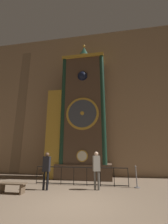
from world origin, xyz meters
TOP-DOWN VIEW (x-y plane):
  - ground_plane at (0.00, 0.00)m, footprint 28.00×28.00m
  - cathedral_back_wall at (-0.09, 6.52)m, footprint 24.00×0.32m
  - clock_tower at (-0.85, 5.11)m, footprint 4.66×1.82m
  - railing_fence at (-0.36, 3.10)m, footprint 5.24×0.05m
  - visitor_near at (-1.85, 1.80)m, footprint 0.34×0.22m
  - visitor_far at (0.63, 2.23)m, footprint 0.39×0.32m
  - stanchion_post at (2.64, 3.03)m, footprint 0.28×0.28m
  - visitor_bench at (-3.09, 0.99)m, footprint 1.28×0.40m

SIDE VIEW (x-z plane):
  - ground_plane at x=0.00m, z-range 0.00..0.00m
  - visitor_bench at x=-3.09m, z-range 0.09..0.53m
  - stanchion_post at x=2.64m, z-range -0.19..0.89m
  - railing_fence at x=-0.36m, z-range 0.06..1.02m
  - visitor_near at x=-1.85m, z-range 0.18..1.94m
  - visitor_far at x=0.63m, z-range 0.19..1.99m
  - clock_tower at x=-0.85m, z-range -0.86..9.83m
  - cathedral_back_wall at x=-0.09m, z-range -0.01..12.75m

